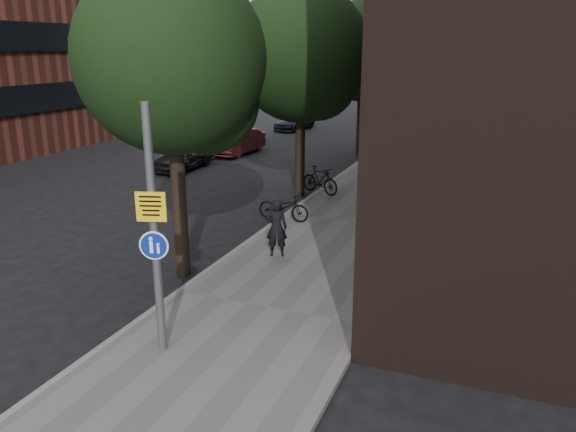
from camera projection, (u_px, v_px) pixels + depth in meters
The scene contains 15 objects.
ground at pixel (174, 393), 9.40m from camera, with size 120.00×120.00×0.00m, color black.
sidewalk at pixel (350, 223), 18.18m from camera, with size 4.50×60.00×0.12m, color #625F5B.
curb_edge at pixel (286, 216), 18.98m from camera, with size 0.15×60.00×0.13m, color slate.
street_tree_near at pixel (178, 67), 12.93m from camera, with size 4.40×4.40×7.50m.
street_tree_mid at pixel (304, 59), 20.49m from camera, with size 5.00×5.00×7.80m.
street_tree_far at pixel (365, 55), 28.49m from camera, with size 5.00×5.00×7.80m.
signpost at pixel (154, 232), 9.89m from camera, with size 0.51×0.19×4.58m.
pedestrian at pixel (276, 228), 14.98m from camera, with size 0.58×0.38×1.59m, color black.
parked_bike_facade_near at pixel (397, 225), 16.23m from camera, with size 0.65×1.87×0.98m, color black.
parked_bike_facade_far at pixel (394, 227), 15.87m from camera, with size 0.50×1.79×1.07m, color black.
parked_bike_curb_near at pixel (284, 207), 18.16m from camera, with size 0.61×1.75×0.92m, color black.
parked_bike_curb_far at pixel (320, 180), 21.44m from camera, with size 0.50×1.76×1.06m, color black.
parked_car_near at pixel (183, 156), 26.21m from camera, with size 1.48×3.68×1.25m, color black.
parked_car_mid at pixel (238, 142), 29.87m from camera, with size 1.40×4.01×1.32m, color #53171A.
parked_car_far at pixel (295, 121), 38.65m from camera, with size 1.61×3.96×1.15m, color black.
Camera 1 is at (4.77, -6.85, 5.58)m, focal length 35.00 mm.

